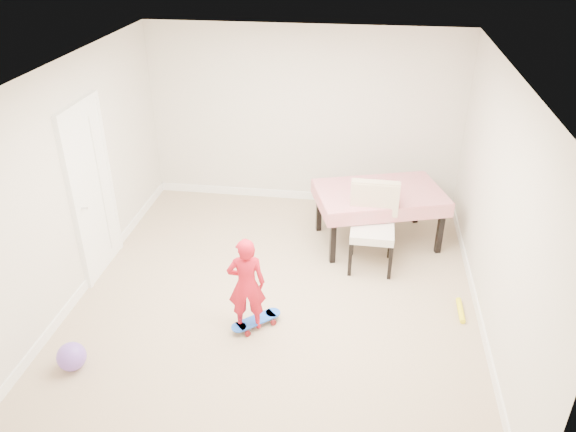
# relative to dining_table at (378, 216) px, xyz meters

# --- Properties ---
(ground) EXTENTS (5.00, 5.00, 0.00)m
(ground) POSITION_rel_dining_table_xyz_m (-1.12, -1.40, -0.37)
(ground) COLOR tan
(ground) RESTS_ON ground
(ceiling) EXTENTS (4.50, 5.00, 0.04)m
(ceiling) POSITION_rel_dining_table_xyz_m (-1.12, -1.40, 2.21)
(ceiling) COLOR white
(ceiling) RESTS_ON wall_back
(wall_back) EXTENTS (4.50, 0.04, 2.60)m
(wall_back) POSITION_rel_dining_table_xyz_m (-1.12, 1.08, 0.93)
(wall_back) COLOR beige
(wall_back) RESTS_ON ground
(wall_front) EXTENTS (4.50, 0.04, 2.60)m
(wall_front) POSITION_rel_dining_table_xyz_m (-1.12, -3.88, 0.93)
(wall_front) COLOR beige
(wall_front) RESTS_ON ground
(wall_left) EXTENTS (0.04, 5.00, 2.60)m
(wall_left) POSITION_rel_dining_table_xyz_m (-3.35, -1.40, 0.93)
(wall_left) COLOR beige
(wall_left) RESTS_ON ground
(wall_right) EXTENTS (0.04, 5.00, 2.60)m
(wall_right) POSITION_rel_dining_table_xyz_m (1.11, -1.40, 0.93)
(wall_right) COLOR beige
(wall_right) RESTS_ON ground
(door) EXTENTS (0.11, 0.94, 2.11)m
(door) POSITION_rel_dining_table_xyz_m (-3.35, -1.10, 0.65)
(door) COLOR white
(door) RESTS_ON ground
(baseboard_back) EXTENTS (4.50, 0.02, 0.12)m
(baseboard_back) POSITION_rel_dining_table_xyz_m (-1.12, 1.09, -0.31)
(baseboard_back) COLOR white
(baseboard_back) RESTS_ON ground
(baseboard_left) EXTENTS (0.02, 5.00, 0.12)m
(baseboard_left) POSITION_rel_dining_table_xyz_m (-3.36, -1.40, -0.31)
(baseboard_left) COLOR white
(baseboard_left) RESTS_ON ground
(baseboard_right) EXTENTS (0.02, 5.00, 0.12)m
(baseboard_right) POSITION_rel_dining_table_xyz_m (1.12, -1.40, -0.31)
(baseboard_right) COLOR white
(baseboard_right) RESTS_ON ground
(dining_table) EXTENTS (1.82, 1.44, 0.75)m
(dining_table) POSITION_rel_dining_table_xyz_m (0.00, 0.00, 0.00)
(dining_table) COLOR red
(dining_table) RESTS_ON ground
(dining_chair) EXTENTS (0.59, 0.67, 1.07)m
(dining_chair) POSITION_rel_dining_table_xyz_m (-0.07, -0.63, 0.16)
(dining_chair) COLOR white
(dining_chair) RESTS_ON ground
(skateboard) EXTENTS (0.58, 0.55, 0.09)m
(skateboard) POSITION_rel_dining_table_xyz_m (-1.26, -1.96, -0.33)
(skateboard) COLOR blue
(skateboard) RESTS_ON ground
(child) EXTENTS (0.44, 0.33, 1.07)m
(child) POSITION_rel_dining_table_xyz_m (-1.34, -2.01, 0.16)
(child) COLOR red
(child) RESTS_ON ground
(balloon) EXTENTS (0.28, 0.28, 0.28)m
(balloon) POSITION_rel_dining_table_xyz_m (-2.90, -2.82, -0.23)
(balloon) COLOR #7B54CA
(balloon) RESTS_ON ground
(foam_toy) EXTENTS (0.06, 0.40, 0.06)m
(foam_toy) POSITION_rel_dining_table_xyz_m (0.94, -1.42, -0.34)
(foam_toy) COLOR #FFF41A
(foam_toy) RESTS_ON ground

